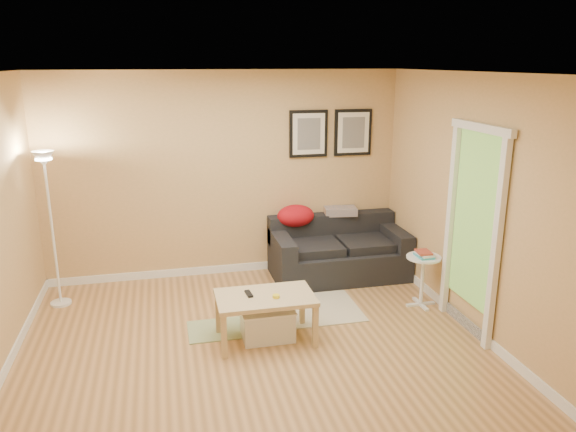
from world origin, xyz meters
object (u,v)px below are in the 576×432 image
at_px(side_table, 422,281).
at_px(book_stack, 424,254).
at_px(coffee_table, 265,318).
at_px(floor_lamp, 53,234).
at_px(storage_bin, 267,323).
at_px(sofa, 339,249).

xyz_separation_m(side_table, book_stack, (-0.00, -0.01, 0.33)).
xyz_separation_m(coffee_table, book_stack, (1.88, 0.38, 0.39)).
bearing_deg(floor_lamp, side_table, -13.51).
xyz_separation_m(storage_bin, book_stack, (1.85, 0.34, 0.46)).
xyz_separation_m(side_table, floor_lamp, (-4.02, 0.97, 0.55)).
relative_size(book_stack, floor_lamp, 0.12).
relative_size(sofa, coffee_table, 1.77).
relative_size(coffee_table, book_stack, 4.38).
bearing_deg(storage_bin, coffee_table, -125.22).
bearing_deg(side_table, coffee_table, -168.13).
xyz_separation_m(coffee_table, floor_lamp, (-2.14, 1.36, 0.60)).
distance_m(side_table, floor_lamp, 4.17).
bearing_deg(floor_lamp, sofa, 1.72).
bearing_deg(coffee_table, book_stack, 20.10).
distance_m(book_stack, floor_lamp, 4.14).
bearing_deg(book_stack, storage_bin, -167.15).
height_order(storage_bin, side_table, side_table).
xyz_separation_m(storage_bin, floor_lamp, (-2.16, 1.32, 0.68)).
relative_size(sofa, storage_bin, 3.22).
relative_size(storage_bin, floor_lamp, 0.30).
distance_m(coffee_table, storage_bin, 0.09).
relative_size(coffee_table, side_table, 1.62).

